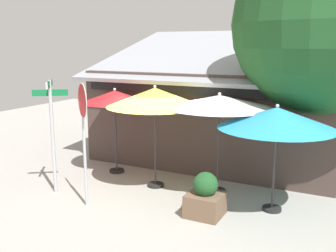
# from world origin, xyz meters

# --- Properties ---
(ground_plane) EXTENTS (28.00, 28.00, 0.10)m
(ground_plane) POSITION_xyz_m (0.00, 0.00, -0.05)
(ground_plane) COLOR #9E9B93
(cafe_building) EXTENTS (8.25, 5.80, 4.37)m
(cafe_building) POSITION_xyz_m (0.70, 4.58, 1.59)
(cafe_building) COLOR #473833
(cafe_building) RESTS_ON ground
(street_sign_post) EXTENTS (0.73, 0.78, 2.94)m
(street_sign_post) POSITION_xyz_m (-2.05, -0.88, 1.81)
(street_sign_post) COLOR #A8AAB2
(street_sign_post) RESTS_ON ground
(stop_sign) EXTENTS (0.65, 0.52, 2.95)m
(stop_sign) POSITION_xyz_m (-0.75, -1.24, 2.08)
(stop_sign) COLOR #A8AAB2
(stop_sign) RESTS_ON ground
(patio_umbrella_crimson_left) EXTENTS (2.01, 2.01, 2.57)m
(patio_umbrella_crimson_left) POSITION_xyz_m (-1.55, 1.23, 2.29)
(patio_umbrella_crimson_left) COLOR black
(patio_umbrella_crimson_left) RESTS_ON ground
(patio_umbrella_mustard_center) EXTENTS (2.57, 2.57, 2.77)m
(patio_umbrella_mustard_center) POSITION_xyz_m (0.10, 0.67, 2.44)
(patio_umbrella_mustard_center) COLOR black
(patio_umbrella_mustard_center) RESTS_ON ground
(patio_umbrella_ivory_right) EXTENTS (2.69, 2.69, 2.63)m
(patio_umbrella_ivory_right) POSITION_xyz_m (1.75, 1.02, 2.39)
(patio_umbrella_ivory_right) COLOR black
(patio_umbrella_ivory_right) RESTS_ON ground
(patio_umbrella_teal_far_right) EXTENTS (2.65, 2.65, 2.51)m
(patio_umbrella_teal_far_right) POSITION_xyz_m (3.30, 0.48, 2.19)
(patio_umbrella_teal_far_right) COLOR black
(patio_umbrella_teal_far_right) RESTS_ON ground
(shade_tree) EXTENTS (4.87, 4.56, 6.58)m
(shade_tree) POSITION_xyz_m (4.12, 2.39, 4.22)
(shade_tree) COLOR brown
(shade_tree) RESTS_ON ground
(sidewalk_planter) EXTENTS (0.78, 0.78, 1.02)m
(sidewalk_planter) POSITION_xyz_m (2.01, -0.49, 0.43)
(sidewalk_planter) COLOR brown
(sidewalk_planter) RESTS_ON ground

